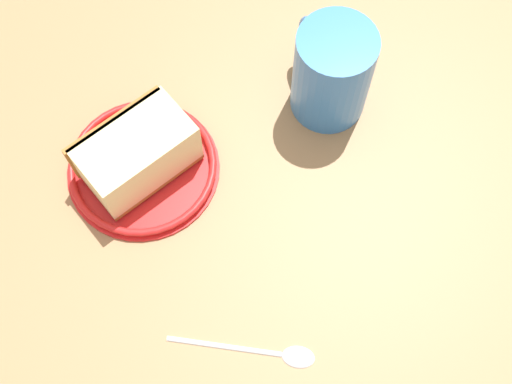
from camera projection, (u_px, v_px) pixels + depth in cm
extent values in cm
cube|color=#936D47|center=(195.00, 173.00, 68.52)|extent=(138.23, 138.23, 3.11)
cylinder|color=red|center=(143.00, 172.00, 66.52)|extent=(15.28, 15.28, 0.62)
torus|color=red|center=(142.00, 170.00, 65.90)|extent=(14.78, 14.78, 0.72)
cube|color=#9E662D|center=(142.00, 170.00, 65.96)|extent=(12.29, 11.24, 0.60)
cube|color=beige|center=(138.00, 157.00, 63.20)|extent=(12.29, 11.24, 5.38)
cube|color=#9E662D|center=(117.00, 133.00, 64.18)|extent=(9.09, 6.84, 5.38)
cylinder|color=#3372BF|center=(332.00, 73.00, 65.07)|extent=(7.74, 7.74, 10.72)
cylinder|color=black|center=(336.00, 54.00, 61.96)|extent=(6.81, 6.81, 0.40)
torus|color=#3372BF|center=(314.00, 43.00, 66.42)|extent=(2.95, 5.60, 5.65)
ellipsoid|color=silver|center=(299.00, 356.00, 59.47)|extent=(3.34, 2.56, 0.80)
cylinder|color=silver|center=(224.00, 346.00, 59.97)|extent=(10.38, 2.60, 0.50)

